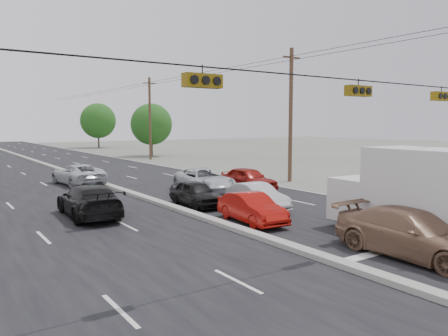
{
  "coord_description": "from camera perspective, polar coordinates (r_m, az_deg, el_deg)",
  "views": [
    {
      "loc": [
        -10.32,
        -9.48,
        4.37
      ],
      "look_at": [
        1.8,
        8.25,
        2.2
      ],
      "focal_mm": 35.0,
      "sensor_mm": 36.0,
      "label": 1
    }
  ],
  "objects": [
    {
      "name": "tree_right_far",
      "position": [
        83.73,
        -16.12,
        5.95
      ],
      "size": [
        6.4,
        6.4,
        8.16
      ],
      "color": "#382619",
      "rests_on": "ground"
    },
    {
      "name": "utility_pole_right_b",
      "position": [
        33.48,
        8.7,
        6.97
      ],
      "size": [
        1.6,
        0.3,
        10.0
      ],
      "color": "#422D1E",
      "rests_on": "ground"
    },
    {
      "name": "ground",
      "position": [
        14.68,
        12.75,
        -11.69
      ],
      "size": [
        200.0,
        200.0,
        0.0
      ],
      "primitive_type": "plane",
      "color": "#606356",
      "rests_on": "ground"
    },
    {
      "name": "utility_pole_right_c",
      "position": [
        54.49,
        -9.65,
        6.47
      ],
      "size": [
        1.6,
        0.3,
        10.0
      ],
      "color": "#422D1E",
      "rests_on": "ground"
    },
    {
      "name": "queue_car_e",
      "position": [
        28.64,
        3.18,
        -1.47
      ],
      "size": [
        1.93,
        4.53,
        1.53
      ],
      "primitive_type": "imported",
      "rotation": [
        0.0,
        0.0,
        0.03
      ],
      "color": "maroon",
      "rests_on": "ground"
    },
    {
      "name": "tan_sedan",
      "position": [
        15.69,
        23.39,
        -7.96
      ],
      "size": [
        2.22,
        5.36,
        1.55
      ],
      "primitive_type": "imported",
      "rotation": [
        0.0,
        0.0,
        0.01
      ],
      "color": "#835F46",
      "rests_on": "ground"
    },
    {
      "name": "queue_car_a",
      "position": [
        23.3,
        -3.67,
        -3.37
      ],
      "size": [
        1.73,
        4.01,
        1.35
      ],
      "primitive_type": "imported",
      "rotation": [
        0.0,
        0.0,
        -0.03
      ],
      "color": "black",
      "rests_on": "ground"
    },
    {
      "name": "box_truck",
      "position": [
        17.66,
        24.29,
        -3.15
      ],
      "size": [
        2.83,
        7.01,
        3.49
      ],
      "rotation": [
        0.0,
        0.0,
        -0.06
      ],
      "color": "black",
      "rests_on": "ground"
    },
    {
      "name": "queue_car_c",
      "position": [
        28.08,
        -2.56,
        -1.62
      ],
      "size": [
        3.21,
        5.77,
        1.52
      ],
      "primitive_type": "imported",
      "rotation": [
        0.0,
        0.0,
        -0.13
      ],
      "color": "silver",
      "rests_on": "ground"
    },
    {
      "name": "oncoming_far",
      "position": [
        33.2,
        -18.55,
        -0.81
      ],
      "size": [
        2.94,
        5.54,
        1.48
      ],
      "primitive_type": "imported",
      "rotation": [
        0.0,
        0.0,
        3.23
      ],
      "color": "#B8BBC0",
      "rests_on": "ground"
    },
    {
      "name": "red_sedan",
      "position": [
        19.38,
        3.64,
        -5.29
      ],
      "size": [
        1.76,
        4.09,
        1.31
      ],
      "primitive_type": "imported",
      "rotation": [
        0.0,
        0.0,
        -0.1
      ],
      "color": "#A10F09",
      "rests_on": "ground"
    },
    {
      "name": "tree_right_mid",
      "position": [
        60.08,
        -9.47,
        5.66
      ],
      "size": [
        5.6,
        5.6,
        7.14
      ],
      "color": "#382619",
      "rests_on": "ground"
    },
    {
      "name": "queue_car_b",
      "position": [
        22.4,
        4.32,
        -3.76
      ],
      "size": [
        1.61,
        4.11,
        1.33
      ],
      "primitive_type": "imported",
      "rotation": [
        0.0,
        0.0,
        -0.05
      ],
      "color": "silver",
      "rests_on": "ground"
    },
    {
      "name": "center_median",
      "position": [
        41.03,
        -19.59,
        -0.54
      ],
      "size": [
        0.5,
        160.0,
        0.2
      ],
      "primitive_type": "cube",
      "color": "gray",
      "rests_on": "ground"
    },
    {
      "name": "traffic_signals",
      "position": [
        15.12,
        16.89,
        9.79
      ],
      "size": [
        25.0,
        0.3,
        0.54
      ],
      "color": "black",
      "rests_on": "ground"
    },
    {
      "name": "road_surface",
      "position": [
        41.04,
        -19.59,
        -0.68
      ],
      "size": [
        20.0,
        160.0,
        0.02
      ],
      "primitive_type": "cube",
      "color": "black",
      "rests_on": "ground"
    },
    {
      "name": "oncoming_near",
      "position": [
        21.47,
        -17.22,
        -4.15
      ],
      "size": [
        2.41,
        5.38,
        1.53
      ],
      "primitive_type": "imported",
      "rotation": [
        0.0,
        0.0,
        3.09
      ],
      "color": "black",
      "rests_on": "ground"
    }
  ]
}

